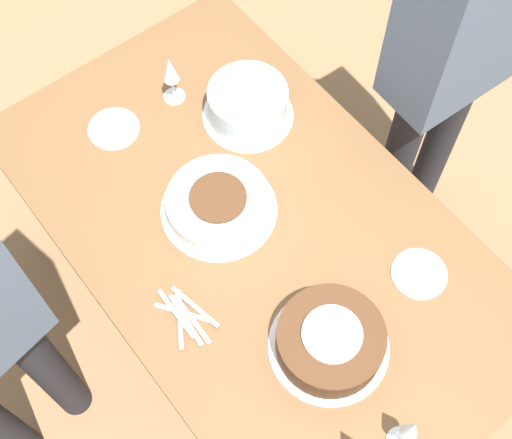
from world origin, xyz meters
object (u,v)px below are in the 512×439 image
cake_center_white (219,204)px  wine_glass_extra (171,72)px  wine_glass_near (410,430)px  person_watching (461,37)px  cake_front_chocolate (330,341)px  cake_back_decorated (248,104)px

cake_center_white → wine_glass_extra: 0.45m
wine_glass_near → wine_glass_extra: bearing=171.9°
wine_glass_near → person_watching: person_watching is taller
wine_glass_extra → person_watching: bearing=52.0°
wine_glass_near → person_watching: bearing=130.0°
wine_glass_extra → cake_front_chocolate: bearing=-9.4°
cake_center_white → cake_back_decorated: (-0.22, 0.27, 0.02)m
cake_front_chocolate → wine_glass_extra: (-0.93, 0.15, 0.07)m
wine_glass_extra → person_watching: 0.86m
cake_front_chocolate → cake_back_decorated: 0.78m
cake_front_chocolate → person_watching: person_watching is taller
wine_glass_near → cake_back_decorated: bearing=163.0°
wine_glass_extra → person_watching: size_ratio=0.11×
cake_back_decorated → wine_glass_near: wine_glass_near is taller
cake_front_chocolate → person_watching: (-0.41, 0.82, 0.23)m
cake_center_white → person_watching: bearing=82.7°
cake_front_chocolate → cake_back_decorated: cake_back_decorated is taller
wine_glass_near → cake_center_white: bearing=177.3°
cake_front_chocolate → wine_glass_extra: bearing=170.6°
cake_back_decorated → wine_glass_extra: bearing=-145.5°
cake_center_white → person_watching: 0.84m
cake_front_chocolate → wine_glass_extra: 0.95m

